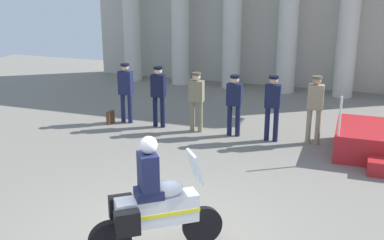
# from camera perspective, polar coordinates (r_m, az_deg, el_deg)

# --- Properties ---
(officer_in_row_0) EXTENTS (0.39, 0.24, 1.70)m
(officer_in_row_0) POSITION_cam_1_polar(r_m,az_deg,el_deg) (13.52, -7.89, 3.77)
(officer_in_row_0) COLOR #191E42
(officer_in_row_0) RESTS_ON ground_plane
(officer_in_row_1) EXTENTS (0.39, 0.24, 1.69)m
(officer_in_row_1) POSITION_cam_1_polar(r_m,az_deg,el_deg) (13.03, -4.01, 3.36)
(officer_in_row_1) COLOR black
(officer_in_row_1) RESTS_ON ground_plane
(officer_in_row_2) EXTENTS (0.39, 0.24, 1.61)m
(officer_in_row_2) POSITION_cam_1_polar(r_m,az_deg,el_deg) (12.64, 0.53, 2.75)
(officer_in_row_2) COLOR #7A7056
(officer_in_row_2) RESTS_ON ground_plane
(officer_in_row_3) EXTENTS (0.39, 0.24, 1.61)m
(officer_in_row_3) POSITION_cam_1_polar(r_m,az_deg,el_deg) (12.35, 5.05, 2.32)
(officer_in_row_3) COLOR #141938
(officer_in_row_3) RESTS_ON ground_plane
(officer_in_row_4) EXTENTS (0.39, 0.24, 1.68)m
(officer_in_row_4) POSITION_cam_1_polar(r_m,az_deg,el_deg) (12.06, 9.57, 2.00)
(officer_in_row_4) COLOR #141938
(officer_in_row_4) RESTS_ON ground_plane
(officer_in_row_5) EXTENTS (0.39, 0.24, 1.72)m
(officer_in_row_5) POSITION_cam_1_polar(r_m,az_deg,el_deg) (12.07, 14.44, 1.82)
(officer_in_row_5) COLOR gray
(officer_in_row_5) RESTS_ON ground_plane
(motorcycle_with_rider) EXTENTS (1.74, 1.36, 1.90)m
(motorcycle_with_rider) POSITION_cam_1_polar(r_m,az_deg,el_deg) (7.27, -4.75, -10.17)
(motorcycle_with_rider) COLOR black
(motorcycle_with_rider) RESTS_ON ground_plane
(briefcase_on_ground) EXTENTS (0.10, 0.32, 0.36)m
(briefcase_on_ground) POSITION_cam_1_polar(r_m,az_deg,el_deg) (13.72, -9.69, 0.34)
(briefcase_on_ground) COLOR brown
(briefcase_on_ground) RESTS_ON ground_plane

